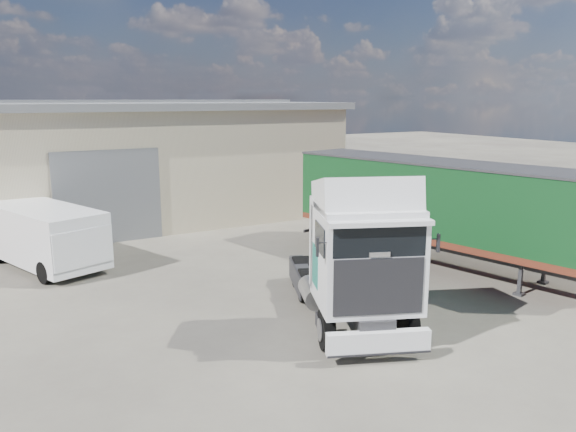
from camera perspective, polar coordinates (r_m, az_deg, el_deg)
ground at (r=14.50m, az=-0.86°, el=-10.43°), size 120.00×120.00×0.00m
brick_boundary_wall at (r=25.60m, az=15.53°, el=1.89°), size 0.35×26.00×2.50m
tractor_unit at (r=13.53m, az=7.06°, el=-4.81°), size 4.18×6.10×3.90m
box_trailer at (r=19.18m, az=14.67°, el=1.39°), size 4.57×10.79×3.51m
panel_van at (r=20.04m, az=-23.17°, el=-1.99°), size 3.51×5.27×2.00m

